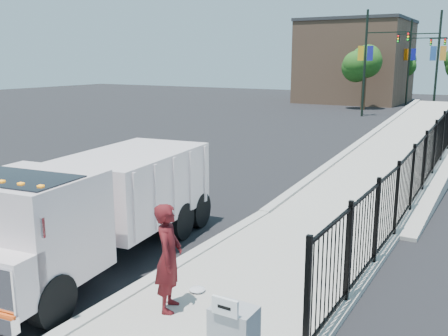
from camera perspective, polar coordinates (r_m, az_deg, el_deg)
The scene contains 15 objects.
ground at distance 10.99m, azimuth -4.63°, elevation -11.04°, with size 120.00×120.00×0.00m, color black.
sidewalk at distance 8.51m, azimuth -1.54°, elevation -17.93°, with size 3.55×12.00×0.12m, color #9E998E.
curb at distance 9.54m, azimuth -11.74°, elevation -14.54°, with size 0.30×12.00×0.16m, color #ADAAA3.
ramp at distance 24.90m, azimuth 21.28°, elevation 1.41°, with size 3.95×24.00×1.70m, color #9E998E.
iron_fence at distance 20.66m, azimuth 23.55°, elevation 1.67°, with size 0.10×28.00×1.80m, color black.
truck at distance 10.93m, azimuth -14.75°, elevation -4.04°, with size 3.09×7.21×2.39m.
worker at distance 8.63m, azimuth -6.34°, elevation -10.13°, with size 0.69×0.45×1.89m, color #4D1013.
arrow_sign at distance 6.13m, azimuth 0.11°, elevation -15.59°, with size 0.35×0.04×0.22m, color white.
debris at distance 9.56m, azimuth -3.09°, elevation -13.68°, with size 0.31×0.31×0.08m, color silver.
light_pole_0 at distance 40.27m, azimuth 16.25°, elevation 11.86°, with size 3.77×0.22×8.00m.
light_pole_1 at distance 42.74m, azimuth 22.81°, elevation 11.40°, with size 3.78×0.22×8.00m.
light_pole_2 at distance 51.86m, azimuth 20.74°, elevation 11.56°, with size 3.78×0.22×8.00m.
tree_0 at distance 45.72m, azimuth 15.83°, elevation 11.37°, with size 2.89×2.89×5.44m.
tree_2 at distance 56.26m, azimuth 19.87°, elevation 11.18°, with size 2.41×2.41×5.20m.
building at distance 54.30m, azimuth 14.76°, elevation 11.55°, with size 10.00×10.00×8.00m, color #8C664C.
Camera 1 is at (5.82, -8.24, 4.35)m, focal length 40.00 mm.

